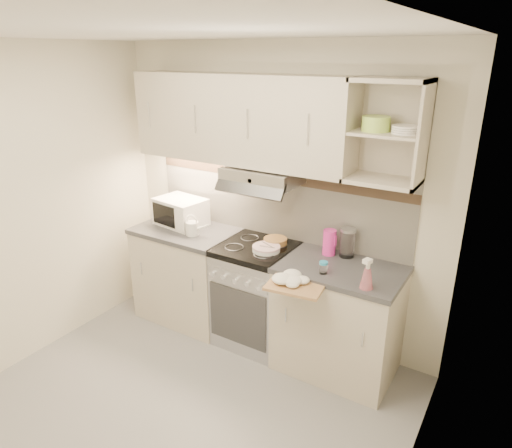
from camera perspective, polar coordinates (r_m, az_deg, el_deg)
name	(u,v)px	position (r m, az deg, el deg)	size (l,w,h in m)	color
ground	(174,416)	(3.53, -10.16, -22.53)	(3.00, 3.00, 0.00)	gray
room_shell	(197,181)	(2.97, -7.41, 5.37)	(3.04, 2.84, 2.52)	silver
base_cabinet_left	(189,275)	(4.38, -8.39, -6.33)	(0.90, 0.60, 0.86)	beige
worktop_left	(186,231)	(4.20, -8.71, -0.84)	(0.92, 0.62, 0.04)	#47474C
base_cabinet_right	(338,321)	(3.70, 10.18, -11.85)	(0.90, 0.60, 0.86)	beige
worktop_right	(342,269)	(3.49, 10.64, -5.59)	(0.92, 0.62, 0.04)	#47474C
electric_range	(256,294)	(3.98, 0.04, -8.71)	(0.60, 0.60, 0.90)	#B7B7BC
microwave	(181,212)	(4.26, -9.40, 1.52)	(0.48, 0.38, 0.25)	white
watering_can	(193,228)	(4.01, -7.89, -0.48)	(0.22, 0.11, 0.19)	white
plate_stack	(266,248)	(3.68, 1.29, -3.07)	(0.23, 0.23, 0.05)	white
bread_loaf	(275,241)	(3.81, 2.42, -2.14)	(0.20, 0.20, 0.05)	#A05C39
pink_pitcher	(329,242)	(3.63, 9.16, -2.27)	(0.11, 0.10, 0.20)	#EC2FA4
glass_jar	(347,243)	(3.61, 11.36, -2.29)	(0.12, 0.12, 0.23)	silver
spice_jar	(323,267)	(3.34, 8.42, -5.38)	(0.06, 0.06, 0.09)	silver
spray_bottle	(367,276)	(3.17, 13.72, -6.30)	(0.09, 0.09, 0.24)	pink
cutting_board	(297,284)	(3.26, 5.17, -7.43)	(0.39, 0.35, 0.02)	#A47E54
dish_towel	(291,279)	(3.22, 4.38, -6.83)	(0.28, 0.23, 0.07)	silver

